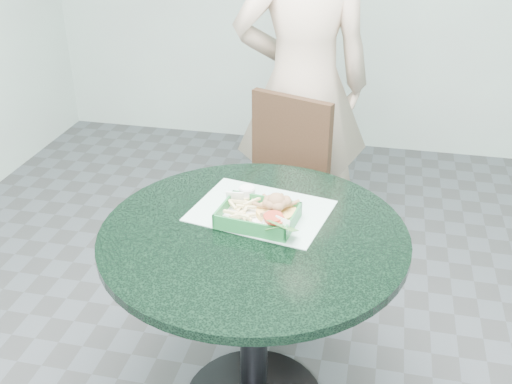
% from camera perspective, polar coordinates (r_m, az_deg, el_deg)
% --- Properties ---
extents(cafe_table, '(0.99, 0.99, 0.75)m').
position_cam_1_polar(cafe_table, '(2.01, -0.22, -8.29)').
color(cafe_table, black).
rests_on(cafe_table, floor).
extents(dining_chair, '(0.38, 0.39, 0.93)m').
position_cam_1_polar(dining_chair, '(2.65, 2.89, 0.29)').
color(dining_chair, '#412516').
rests_on(dining_chair, floor).
extents(diner_person, '(0.87, 0.68, 2.09)m').
position_cam_1_polar(diner_person, '(2.79, 4.59, 13.05)').
color(diner_person, '#C1A890').
rests_on(diner_person, floor).
extents(placemat, '(0.49, 0.41, 0.00)m').
position_cam_1_polar(placemat, '(2.02, 0.45, -2.27)').
color(placemat, '#ACD5C5').
rests_on(placemat, cafe_table).
extents(food_basket, '(0.24, 0.18, 0.05)m').
position_cam_1_polar(food_basket, '(1.95, 0.19, -3.04)').
color(food_basket, '#1E6F34').
rests_on(food_basket, placemat).
extents(crab_sandwich, '(0.13, 0.13, 0.08)m').
position_cam_1_polar(crab_sandwich, '(1.96, 1.81, -1.68)').
color(crab_sandwich, '#DCA951').
rests_on(crab_sandwich, food_basket).
extents(fries_pile, '(0.14, 0.15, 0.04)m').
position_cam_1_polar(fries_pile, '(1.97, -1.68, -1.90)').
color(fries_pile, beige).
rests_on(fries_pile, food_basket).
extents(sauce_ramekin, '(0.06, 0.06, 0.03)m').
position_cam_1_polar(sauce_ramekin, '(2.03, -1.31, -0.49)').
color(sauce_ramekin, silver).
rests_on(sauce_ramekin, food_basket).
extents(garnish_cup, '(0.11, 0.11, 0.04)m').
position_cam_1_polar(garnish_cup, '(1.88, 2.14, -3.43)').
color(garnish_cup, silver).
rests_on(garnish_cup, food_basket).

